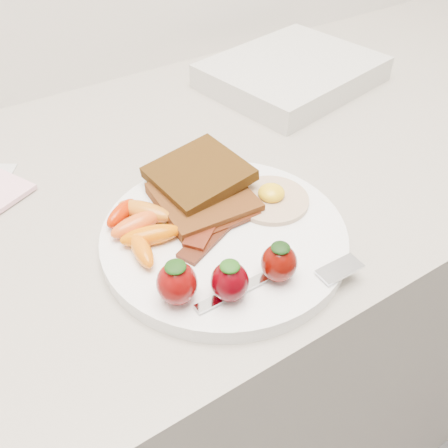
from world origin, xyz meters
TOP-DOWN VIEW (x-y plane):
  - counter at (0.00, 1.70)m, footprint 2.00×0.60m
  - plate at (0.01, 1.55)m, footprint 0.27×0.27m
  - toast_lower at (0.02, 1.61)m, footprint 0.11×0.11m
  - toast_upper at (0.03, 1.64)m, footprint 0.11×0.11m
  - fried_egg at (0.09, 1.57)m, footprint 0.11×0.11m
  - bacon_strips at (0.00, 1.56)m, footprint 0.11×0.09m
  - baby_carrots at (-0.07, 1.60)m, footprint 0.08×0.12m
  - strawberries at (-0.03, 1.48)m, footprint 0.13×0.07m
  - fork at (0.03, 1.46)m, footprint 0.17×0.05m
  - appliance at (0.32, 1.82)m, footprint 0.30×0.26m

SIDE VIEW (x-z plane):
  - counter at x=0.00m, z-range 0.00..0.90m
  - plate at x=0.01m, z-range 0.90..0.92m
  - appliance at x=0.32m, z-range 0.90..0.94m
  - fork at x=0.03m, z-range 0.92..0.92m
  - bacon_strips at x=0.00m, z-range 0.92..0.93m
  - fried_egg at x=0.09m, z-range 0.91..0.93m
  - toast_lower at x=0.02m, z-range 0.92..0.93m
  - baby_carrots at x=-0.07m, z-range 0.92..0.94m
  - toast_upper at x=0.03m, z-range 0.93..0.95m
  - strawberries at x=-0.03m, z-range 0.92..0.96m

